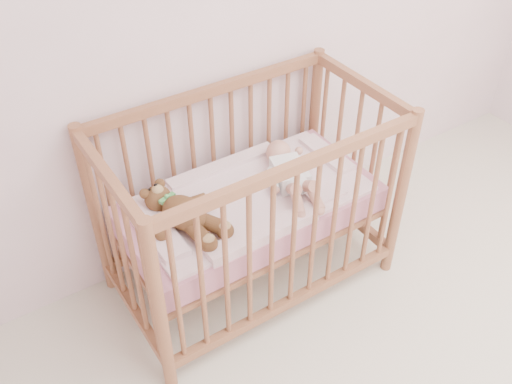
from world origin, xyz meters
TOP-DOWN VIEW (x-y plane):
  - crib at (-0.42, 1.60)m, footprint 1.36×0.76m
  - mattress at (-0.42, 1.60)m, footprint 1.22×0.62m
  - blanket at (-0.42, 1.60)m, footprint 1.10×0.58m
  - baby at (-0.21, 1.58)m, footprint 0.41×0.61m
  - teddy_bear at (-0.77, 1.58)m, footprint 0.48×0.58m

SIDE VIEW (x-z plane):
  - mattress at x=-0.42m, z-range 0.42..0.55m
  - crib at x=-0.42m, z-range 0.00..1.00m
  - blanket at x=-0.42m, z-range 0.53..0.59m
  - baby at x=-0.21m, z-range 0.57..0.70m
  - teddy_bear at x=-0.77m, z-range 0.58..0.71m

